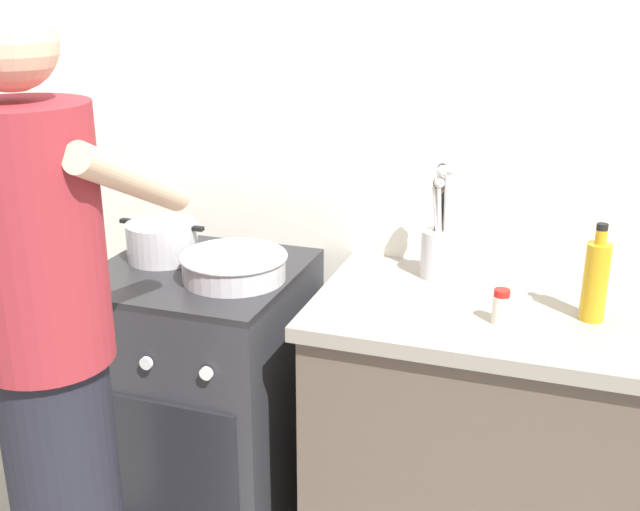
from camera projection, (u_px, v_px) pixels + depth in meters
back_wall at (407, 143)px, 2.34m from camera, size 3.20×0.10×2.50m
countertop at (490, 453)px, 2.18m from camera, size 1.00×0.60×0.90m
stove_range at (204, 402)px, 2.46m from camera, size 0.60×0.62×0.90m
pot at (162, 241)px, 2.38m from camera, size 0.28×0.22×0.12m
mixing_bowl at (234, 265)px, 2.22m from camera, size 0.31×0.31×0.08m
utensil_crock at (439, 242)px, 2.22m from camera, size 0.10×0.10×0.34m
spice_bottle at (501, 307)px, 1.93m from camera, size 0.04×0.04×0.09m
oil_bottle at (596, 280)px, 1.93m from camera, size 0.06×0.06×0.25m
person at (52, 373)px, 1.78m from camera, size 0.41×0.50×1.70m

